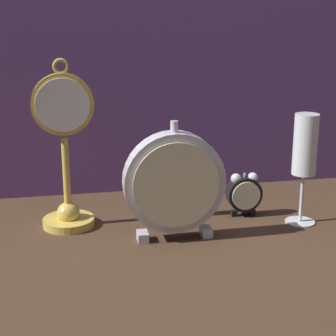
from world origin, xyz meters
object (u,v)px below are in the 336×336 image
object	(u,v)px
pocket_watch_on_stand	(66,161)
mantel_clock_silver	(175,183)
alarm_clock_twin_bell	(244,192)
champagne_flute	(305,152)

from	to	relation	value
pocket_watch_on_stand	mantel_clock_silver	size ratio (longest dim) A/B	1.46
alarm_clock_twin_bell	champagne_flute	size ratio (longest dim) A/B	0.41
pocket_watch_on_stand	champagne_flute	xyz separation A→B (m)	(0.46, -0.07, 0.01)
pocket_watch_on_stand	alarm_clock_twin_bell	distance (m)	0.37
pocket_watch_on_stand	mantel_clock_silver	distance (m)	0.22
alarm_clock_twin_bell	champagne_flute	bearing A→B (deg)	-30.96
mantel_clock_silver	champagne_flute	distance (m)	0.27
mantel_clock_silver	champagne_flute	bearing A→B (deg)	6.67
alarm_clock_twin_bell	champagne_flute	distance (m)	0.15
alarm_clock_twin_bell	mantel_clock_silver	xyz separation A→B (m)	(-0.17, -0.09, 0.06)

